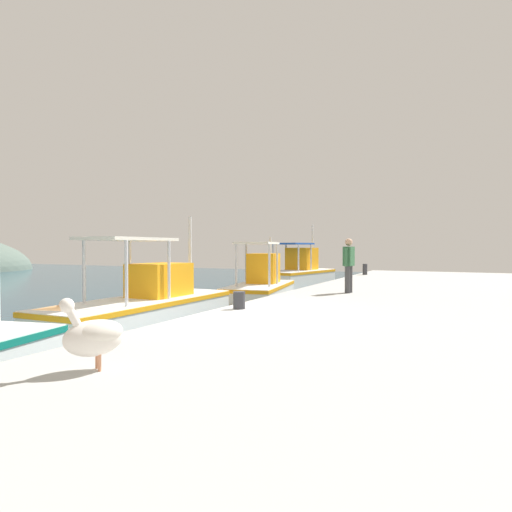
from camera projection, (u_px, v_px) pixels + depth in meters
The scene contains 8 objects.
quay_pier at pixel (468, 353), 7.26m from camera, with size 36.00×10.00×0.80m, color #B2B2AD.
fishing_boat_third at pixel (145, 305), 11.90m from camera, with size 6.07×1.98×3.12m.
fishing_boat_fourth at pixel (261, 287), 16.68m from camera, with size 4.84×2.59×2.57m.
fishing_boat_fifth at pixel (297, 275), 22.89m from camera, with size 5.05×2.99×3.38m.
pelican at pixel (94, 335), 4.82m from camera, with size 0.92×0.67×0.82m.
fisherman_standing at pixel (349, 263), 13.02m from camera, with size 0.59×0.27×1.61m.
mooring_bollard_second at pixel (239, 300), 9.66m from camera, with size 0.27×0.27×0.38m, color #333338.
mooring_bollard_third at pixel (365, 269), 21.50m from camera, with size 0.23×0.23×0.53m, color #333338.
Camera 1 is at (-8.03, -4.97, 2.16)m, focal length 30.83 mm.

